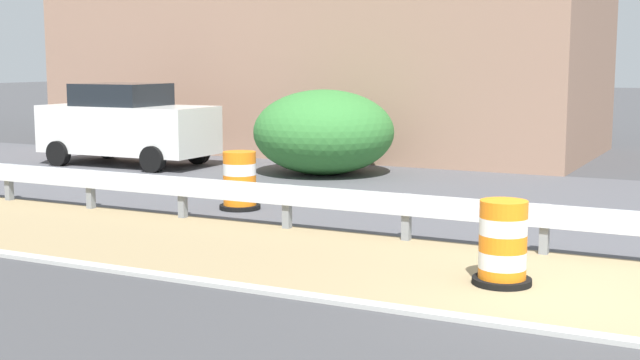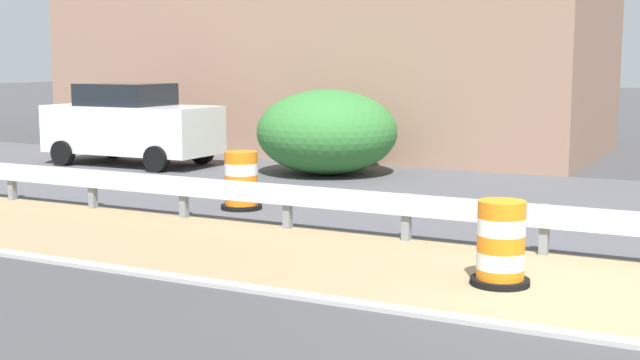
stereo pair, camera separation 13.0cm
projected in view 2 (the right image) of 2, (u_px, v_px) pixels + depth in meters
The scene contains 9 objects.
ground_plane at pixel (585, 303), 9.42m from camera, with size 160.00×160.00×0.00m, color #3D3D3F.
median_dirt_strip at pixel (594, 290), 9.92m from camera, with size 3.53×120.00×0.01m, color #8E7A56.
curb_near_edge at pixel (559, 336), 8.28m from camera, with size 0.20×120.00×0.11m, color #ADADA8.
traffic_barrel_nearest at pixel (501, 247), 10.11m from camera, with size 0.71×0.71×1.02m.
traffic_barrel_close at pixel (241, 183), 15.32m from camera, with size 0.74×0.74×1.04m.
car_mid_far_lane at pixel (131, 124), 21.82m from camera, with size 2.19×4.50×2.08m.
roadside_shop_near at pixel (331, 36), 25.90m from camera, with size 7.41×16.51×6.74m.
utility_pole_near at pixel (335, 23), 23.00m from camera, with size 0.24×1.80×7.00m.
bush_roadside at pixel (327, 132), 19.99m from camera, with size 3.31×3.31×1.99m, color #337533.
Camera 2 is at (-9.46, -1.64, 2.65)m, focal length 47.93 mm.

